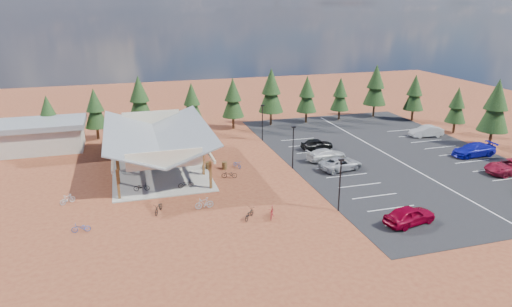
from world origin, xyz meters
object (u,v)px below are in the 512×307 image
object	(u,v)px
outbuilding	(42,135)
bike_6	(173,154)
bike_0	(142,187)
bike_16	(229,174)
car_4	(317,144)
trash_bin_1	(208,166)
bike_5	(185,161)
bike_3	(136,146)
car_7	(474,150)
trash_bin_0	(225,165)
bike_7	(174,146)
bike_8	(159,208)
bike_14	(237,164)
bike_2	(141,158)
bike_9	(67,199)
car_9	(426,131)
bike_11	(272,213)
car_2	(341,164)
bike_12	(249,214)
bike_1	(128,170)
car_0	(410,215)
lamp_post_2	(262,120)
car_3	(326,155)
bike_13	(204,203)
bike_4	(186,184)
lamp_post_0	(340,181)
car_6	(511,167)
bike_pavilion	(157,136)
bike_10	(81,228)

from	to	relation	value
outbuilding	bike_6	distance (m)	18.10
bike_0	bike_6	bearing A→B (deg)	-15.39
bike_16	car_4	size ratio (longest dim) A/B	0.40
trash_bin_1	bike_5	bearing A→B (deg)	140.76
bike_3	car_7	distance (m)	43.51
trash_bin_0	bike_7	world-z (taller)	bike_7
bike_16	car_4	world-z (taller)	car_4
bike_8	bike_14	bearing A→B (deg)	67.79
bike_2	bike_9	world-z (taller)	bike_2
trash_bin_1	car_9	world-z (taller)	car_9
bike_5	car_7	distance (m)	36.25
bike_11	bike_2	bearing A→B (deg)	142.87
bike_11	car_2	world-z (taller)	car_2
bike_12	bike_1	bearing A→B (deg)	-17.48
bike_0	car_9	xyz separation A→B (m)	(40.73, 9.14, 0.30)
bike_0	car_0	world-z (taller)	car_0
car_0	car_9	distance (m)	29.81
bike_0	lamp_post_2	bearing A→B (deg)	-42.27
bike_5	bike_8	distance (m)	12.88
car_2	outbuilding	bearing A→B (deg)	52.03
bike_5	car_3	bearing A→B (deg)	-93.22
bike_1	bike_13	size ratio (longest dim) A/B	0.86
bike_7	bike_9	bearing A→B (deg)	151.72
bike_4	car_4	world-z (taller)	car_4
lamp_post_2	car_3	distance (m)	11.86
bike_2	bike_11	distance (m)	21.60
lamp_post_2	bike_11	size ratio (longest dim) A/B	2.85
trash_bin_1	car_2	xyz separation A→B (m)	(14.78, -4.65, 0.31)
bike_3	car_2	world-z (taller)	car_2
bike_16	outbuilding	bearing A→B (deg)	-111.62
car_0	car_4	bearing A→B (deg)	-14.25
bike_2	bike_11	world-z (taller)	bike_11
bike_12	trash_bin_1	bearing A→B (deg)	-47.57
bike_6	bike_9	xyz separation A→B (m)	(-11.33, -10.60, -0.12)
lamp_post_0	car_6	world-z (taller)	lamp_post_0
trash_bin_0	bike_13	bearing A→B (deg)	-112.89
lamp_post_0	car_7	size ratio (longest dim) A/B	0.91
outbuilding	bike_5	size ratio (longest dim) A/B	6.13
bike_14	car_7	world-z (taller)	car_7
bike_12	bike_16	distance (m)	10.33
lamp_post_2	bike_6	xyz separation A→B (m)	(-13.08, -4.49, -2.38)
bike_pavilion	lamp_post_2	distance (m)	16.57
bike_12	car_4	bearing A→B (deg)	-91.75
car_6	bike_10	bearing A→B (deg)	-86.94
bike_14	bike_6	bearing A→B (deg)	122.72
lamp_post_2	car_4	world-z (taller)	lamp_post_2
lamp_post_2	trash_bin_1	world-z (taller)	lamp_post_2
bike_2	bike_12	bearing A→B (deg)	-172.10
bike_2	car_9	distance (m)	40.28
trash_bin_1	bike_9	distance (m)	15.89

